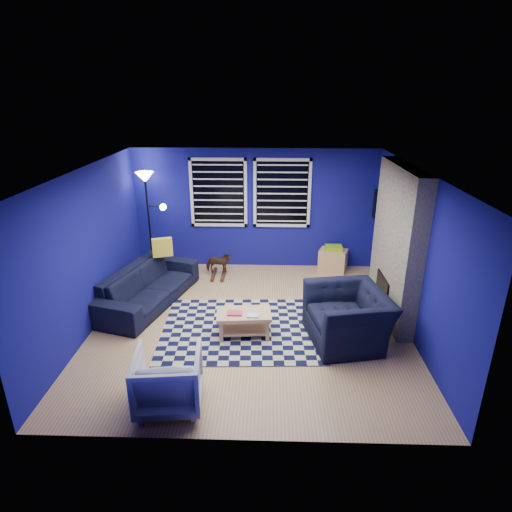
{
  "coord_description": "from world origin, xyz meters",
  "views": [
    {
      "loc": [
        0.3,
        -6.11,
        3.59
      ],
      "look_at": [
        0.09,
        0.3,
        1.07
      ],
      "focal_mm": 30.0,
      "sensor_mm": 36.0,
      "label": 1
    }
  ],
  "objects_px": {
    "armchair_big": "(348,317)",
    "tv": "(380,210)",
    "rocking_horse": "(218,263)",
    "coffee_table": "(244,319)",
    "cabinet": "(333,260)",
    "floor_lamp": "(147,191)",
    "armchair_bent": "(168,379)",
    "sofa": "(148,286)"
  },
  "relations": [
    {
      "from": "cabinet",
      "to": "floor_lamp",
      "type": "bearing_deg",
      "value": -158.75
    },
    {
      "from": "armchair_bent",
      "to": "coffee_table",
      "type": "height_order",
      "value": "armchair_bent"
    },
    {
      "from": "sofa",
      "to": "armchair_bent",
      "type": "height_order",
      "value": "armchair_bent"
    },
    {
      "from": "cabinet",
      "to": "floor_lamp",
      "type": "height_order",
      "value": "floor_lamp"
    },
    {
      "from": "armchair_bent",
      "to": "sofa",
      "type": "bearing_deg",
      "value": -76.06
    },
    {
      "from": "coffee_table",
      "to": "armchair_bent",
      "type": "bearing_deg",
      "value": -116.83
    },
    {
      "from": "sofa",
      "to": "armchair_bent",
      "type": "distance_m",
      "value": 2.79
    },
    {
      "from": "rocking_horse",
      "to": "cabinet",
      "type": "height_order",
      "value": "cabinet"
    },
    {
      "from": "armchair_big",
      "to": "cabinet",
      "type": "relative_size",
      "value": 1.9
    },
    {
      "from": "armchair_big",
      "to": "rocking_horse",
      "type": "height_order",
      "value": "armchair_big"
    },
    {
      "from": "armchair_bent",
      "to": "coffee_table",
      "type": "bearing_deg",
      "value": -122.87
    },
    {
      "from": "coffee_table",
      "to": "floor_lamp",
      "type": "distance_m",
      "value": 3.53
    },
    {
      "from": "armchair_big",
      "to": "cabinet",
      "type": "xyz_separation_m",
      "value": [
        0.15,
        2.69,
        -0.16
      ]
    },
    {
      "from": "tv",
      "to": "coffee_table",
      "type": "distance_m",
      "value": 3.63
    },
    {
      "from": "coffee_table",
      "to": "cabinet",
      "type": "distance_m",
      "value": 3.12
    },
    {
      "from": "cabinet",
      "to": "floor_lamp",
      "type": "xyz_separation_m",
      "value": [
        -3.77,
        -0.1,
        1.45
      ]
    },
    {
      "from": "sofa",
      "to": "cabinet",
      "type": "height_order",
      "value": "sofa"
    },
    {
      "from": "rocking_horse",
      "to": "coffee_table",
      "type": "bearing_deg",
      "value": -164.16
    },
    {
      "from": "sofa",
      "to": "cabinet",
      "type": "distance_m",
      "value": 3.82
    },
    {
      "from": "cabinet",
      "to": "armchair_bent",
      "type": "bearing_deg",
      "value": -101.28
    },
    {
      "from": "sofa",
      "to": "armchair_big",
      "type": "bearing_deg",
      "value": -92.4
    },
    {
      "from": "cabinet",
      "to": "coffee_table",
      "type": "bearing_deg",
      "value": -103.68
    },
    {
      "from": "armchair_big",
      "to": "cabinet",
      "type": "distance_m",
      "value": 2.7
    },
    {
      "from": "armchair_bent",
      "to": "coffee_table",
      "type": "distance_m",
      "value": 1.79
    },
    {
      "from": "rocking_horse",
      "to": "tv",
      "type": "bearing_deg",
      "value": -88.16
    },
    {
      "from": "sofa",
      "to": "rocking_horse",
      "type": "relative_size",
      "value": 4.48
    },
    {
      "from": "tv",
      "to": "armchair_big",
      "type": "bearing_deg",
      "value": -111.44
    },
    {
      "from": "tv",
      "to": "coffee_table",
      "type": "xyz_separation_m",
      "value": [
        -2.52,
        -2.36,
        -1.11
      ]
    },
    {
      "from": "armchair_big",
      "to": "tv",
      "type": "bearing_deg",
      "value": 147.39
    },
    {
      "from": "armchair_big",
      "to": "rocking_horse",
      "type": "distance_m",
      "value": 3.21
    },
    {
      "from": "armchair_bent",
      "to": "rocking_horse",
      "type": "distance_m",
      "value": 3.83
    },
    {
      "from": "armchair_bent",
      "to": "cabinet",
      "type": "bearing_deg",
      "value": -127.06
    },
    {
      "from": "cabinet",
      "to": "floor_lamp",
      "type": "distance_m",
      "value": 4.04
    },
    {
      "from": "armchair_big",
      "to": "coffee_table",
      "type": "bearing_deg",
      "value": -104.18
    },
    {
      "from": "armchair_big",
      "to": "cabinet",
      "type": "height_order",
      "value": "armchair_big"
    },
    {
      "from": "coffee_table",
      "to": "rocking_horse",
      "type": "bearing_deg",
      "value": 106.3
    },
    {
      "from": "tv",
      "to": "floor_lamp",
      "type": "distance_m",
      "value": 4.58
    },
    {
      "from": "armchair_big",
      "to": "rocking_horse",
      "type": "xyz_separation_m",
      "value": [
        -2.22,
        2.31,
        -0.12
      ]
    },
    {
      "from": "sofa",
      "to": "rocking_horse",
      "type": "bearing_deg",
      "value": -26.61
    },
    {
      "from": "armchair_bent",
      "to": "tv",
      "type": "bearing_deg",
      "value": -136.17
    },
    {
      "from": "rocking_horse",
      "to": "sofa",
      "type": "bearing_deg",
      "value": 136.8
    },
    {
      "from": "tv",
      "to": "coffee_table",
      "type": "height_order",
      "value": "tv"
    }
  ]
}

